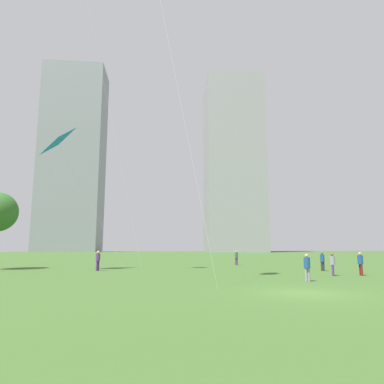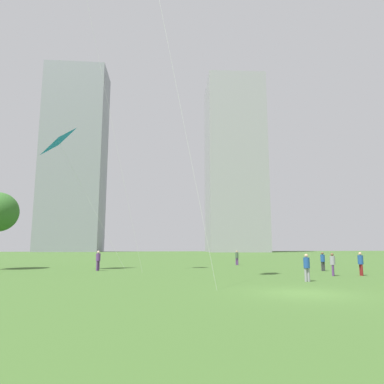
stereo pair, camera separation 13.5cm
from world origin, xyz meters
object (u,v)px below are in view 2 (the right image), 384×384
at_px(person_standing_3, 98,259).
at_px(distant_highrise_1, 75,158).
at_px(person_standing_2, 333,263).
at_px(person_standing_5, 361,262).
at_px(kite_flying_3, 58,141).
at_px(distant_highrise_0, 234,165).
at_px(person_standing_0, 237,257).
at_px(person_standing_1, 323,260).
at_px(person_standing_4, 307,265).

relative_size(person_standing_3, distant_highrise_1, 0.02).
height_order(person_standing_2, person_standing_5, person_standing_5).
bearing_deg(person_standing_3, kite_flying_3, -38.69).
bearing_deg(kite_flying_3, distant_highrise_0, 63.95).
xyz_separation_m(person_standing_0, distant_highrise_0, (30.65, 93.96, 34.04)).
distance_m(person_standing_5, distant_highrise_1, 139.50).
bearing_deg(person_standing_3, distant_highrise_0, -158.82).
xyz_separation_m(person_standing_5, kite_flying_3, (-22.91, 8.62, 10.37)).
distance_m(person_standing_1, person_standing_4, 10.16).
xyz_separation_m(kite_flying_3, distant_highrise_0, (49.34, 100.93, 23.65)).
bearing_deg(distant_highrise_0, person_standing_1, -95.79).
bearing_deg(distant_highrise_0, kite_flying_3, -107.67).
bearing_deg(distant_highrise_1, person_standing_1, -66.60).
relative_size(person_standing_0, person_standing_4, 0.99).
relative_size(person_standing_0, kite_flying_3, 0.13).
bearing_deg(person_standing_1, person_standing_0, 132.30).
height_order(person_standing_5, distant_highrise_0, distant_highrise_0).
bearing_deg(person_standing_3, person_standing_0, 159.42).
xyz_separation_m(person_standing_2, distant_highrise_1, (-36.64, 128.10, 38.74)).
bearing_deg(distant_highrise_0, person_standing_0, -99.69).
distance_m(person_standing_2, person_standing_5, 2.14).
height_order(person_standing_0, person_standing_5, person_standing_5).
distance_m(person_standing_3, distant_highrise_1, 126.94).
bearing_deg(distant_highrise_0, person_standing_4, -97.69).
height_order(person_standing_0, person_standing_1, person_standing_0).
distance_m(person_standing_4, kite_flying_3, 23.07).
bearing_deg(distant_highrise_1, distant_highrise_0, -10.10).
distance_m(person_standing_5, distant_highrise_0, 117.71).
relative_size(person_standing_0, distant_highrise_0, 0.02).
relative_size(person_standing_4, distant_highrise_0, 0.02).
relative_size(person_standing_5, kite_flying_3, 0.13).
distance_m(person_standing_2, person_standing_3, 19.10).
distance_m(person_standing_4, distant_highrise_1, 140.92).
distance_m(person_standing_0, distant_highrise_1, 124.08).
relative_size(person_standing_1, person_standing_4, 0.98).
xyz_separation_m(person_standing_3, person_standing_5, (19.08, -9.01, -0.02)).
distance_m(person_standing_3, distant_highrise_0, 115.47).
xyz_separation_m(person_standing_2, person_standing_3, (-16.95, 8.81, 0.06)).
xyz_separation_m(person_standing_4, distant_highrise_1, (-32.72, 131.48, 38.72)).
xyz_separation_m(person_standing_3, distant_highrise_1, (-19.69, 119.29, 38.68)).
height_order(person_standing_2, distant_highrise_0, distant_highrise_0).
xyz_separation_m(person_standing_1, person_standing_4, (-6.06, -8.16, 0.02)).
bearing_deg(distant_highrise_1, person_standing_3, -74.68).
relative_size(person_standing_1, kite_flying_3, 0.13).
distance_m(person_standing_1, person_standing_2, 5.23).
distance_m(person_standing_2, person_standing_4, 5.17).
height_order(kite_flying_3, distant_highrise_1, distant_highrise_1).
distance_m(person_standing_4, distant_highrise_0, 122.15).
xyz_separation_m(person_standing_0, person_standing_2, (2.10, -15.39, -0.01)).
height_order(person_standing_5, distant_highrise_1, distant_highrise_1).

